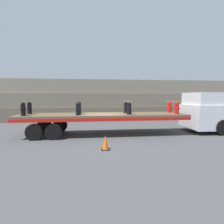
% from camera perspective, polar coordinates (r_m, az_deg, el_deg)
% --- Properties ---
extents(ground_plane, '(120.00, 120.00, 0.00)m').
position_cam_1_polar(ground_plane, '(11.74, -2.78, -7.27)').
color(ground_plane, '#474749').
extents(rock_cliff, '(60.00, 3.30, 4.27)m').
position_cam_1_polar(rock_cliff, '(19.31, -4.46, 3.91)').
color(rock_cliff, '#665B4C').
rests_on(rock_cliff, ground_plane).
extents(truck_cab, '(2.50, 2.73, 2.78)m').
position_cam_1_polar(truck_cab, '(14.03, 28.19, -0.11)').
color(truck_cab, silver).
rests_on(truck_cab, ground_plane).
extents(flatbed_trailer, '(10.84, 2.54, 1.37)m').
position_cam_1_polar(flatbed_trailer, '(11.53, -6.70, -1.94)').
color(flatbed_trailer, brown).
rests_on(flatbed_trailer, ground_plane).
extents(fire_hydrant_black_near_0, '(0.35, 0.58, 0.80)m').
position_cam_1_polar(fire_hydrant_black_near_0, '(11.65, -27.00, 0.82)').
color(fire_hydrant_black_near_0, black).
rests_on(fire_hydrant_black_near_0, flatbed_trailer).
extents(fire_hydrant_black_far_0, '(0.35, 0.58, 0.80)m').
position_cam_1_polar(fire_hydrant_black_far_0, '(12.66, -25.34, 1.18)').
color(fire_hydrant_black_far_0, black).
rests_on(fire_hydrant_black_far_0, flatbed_trailer).
extents(fire_hydrant_black_near_1, '(0.35, 0.58, 0.80)m').
position_cam_1_polar(fire_hydrant_black_near_1, '(10.96, -11.03, 1.05)').
color(fire_hydrant_black_near_1, black).
rests_on(fire_hydrant_black_near_1, flatbed_trailer).
extents(fire_hydrant_black_far_1, '(0.35, 0.58, 0.80)m').
position_cam_1_polar(fire_hydrant_black_far_1, '(12.03, -10.66, 1.39)').
color(fire_hydrant_black_far_1, black).
rests_on(fire_hydrant_black_far_1, flatbed_trailer).
extents(fire_hydrant_black_near_2, '(0.35, 0.58, 0.80)m').
position_cam_1_polar(fire_hydrant_black_near_2, '(11.20, 5.61, 1.20)').
color(fire_hydrant_black_near_2, black).
rests_on(fire_hydrant_black_near_2, flatbed_trailer).
extents(fire_hydrant_black_far_2, '(0.35, 0.58, 0.80)m').
position_cam_1_polar(fire_hydrant_black_far_2, '(12.24, 4.53, 1.53)').
color(fire_hydrant_black_far_2, black).
rests_on(fire_hydrant_black_far_2, flatbed_trailer).
extents(fire_hydrant_red_near_3, '(0.35, 0.58, 0.80)m').
position_cam_1_polar(fire_hydrant_red_near_3, '(12.29, 20.40, 1.24)').
color(fire_hydrant_red_near_3, red).
rests_on(fire_hydrant_red_near_3, flatbed_trailer).
extents(fire_hydrant_red_far_3, '(0.35, 0.58, 0.80)m').
position_cam_1_polar(fire_hydrant_red_far_3, '(13.25, 18.29, 1.55)').
color(fire_hydrant_red_far_3, red).
rests_on(fire_hydrant_red_far_3, flatbed_trailer).
extents(cargo_strap_rear, '(0.05, 2.63, 0.01)m').
position_cam_1_polar(cargo_strap_rear, '(12.13, -26.21, 3.00)').
color(cargo_strap_rear, yellow).
rests_on(cargo_strap_rear, fire_hydrant_black_near_0).
extents(cargo_strap_middle, '(0.05, 2.63, 0.01)m').
position_cam_1_polar(cargo_strap_middle, '(11.70, 5.06, 3.43)').
color(cargo_strap_middle, yellow).
rests_on(cargo_strap_middle, fire_hydrant_black_near_2).
extents(cargo_strap_front, '(0.05, 2.63, 0.01)m').
position_cam_1_polar(cargo_strap_front, '(12.75, 19.36, 3.30)').
color(cargo_strap_front, yellow).
rests_on(cargo_strap_front, fire_hydrant_red_near_3).
extents(traffic_cone, '(0.39, 0.39, 0.70)m').
position_cam_1_polar(traffic_cone, '(8.34, -2.14, -9.94)').
color(traffic_cone, black).
rests_on(traffic_cone, ground_plane).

